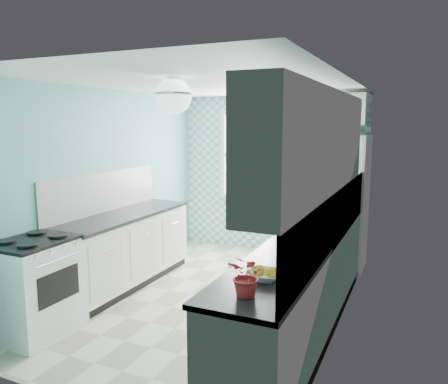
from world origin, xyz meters
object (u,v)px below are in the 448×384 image
at_px(fridge, 336,202).
at_px(microwave, 339,124).
at_px(sink, 322,224).
at_px(potted_plant, 248,276).
at_px(ceiling_light, 174,96).
at_px(stove, 36,285).
at_px(fruit_bowl, 265,276).

xyz_separation_m(fridge, microwave, (0.00, 0.00, 1.10)).
xyz_separation_m(sink, potted_plant, (-0.00, -2.33, 0.15)).
distance_m(ceiling_light, stove, 2.30).
height_order(fridge, potted_plant, fridge).
relative_size(fridge, microwave, 3.64).
distance_m(ceiling_light, potted_plant, 2.06).
height_order(fruit_bowl, microwave, microwave).
distance_m(fridge, stove, 4.04).
bearing_deg(fruit_bowl, potted_plant, -90.00).
height_order(ceiling_light, sink, ceiling_light).
bearing_deg(microwave, sink, 95.17).
bearing_deg(microwave, stove, 56.08).
xyz_separation_m(fruit_bowl, microwave, (-0.09, 3.36, 1.08)).
height_order(potted_plant, microwave, microwave).
bearing_deg(potted_plant, fruit_bowl, 90.00).
xyz_separation_m(stove, potted_plant, (2.40, -0.43, 0.59)).
distance_m(fridge, potted_plant, 3.71).
relative_size(sink, potted_plant, 1.87).
distance_m(ceiling_light, microwave, 2.83).
bearing_deg(sink, microwave, 93.41).
distance_m(fridge, sink, 1.37).
distance_m(stove, fruit_bowl, 2.45).
bearing_deg(sink, potted_plant, -90.64).
bearing_deg(fruit_bowl, microwave, 91.53).
bearing_deg(fridge, potted_plant, -91.99).
bearing_deg(ceiling_light, sink, 45.33).
relative_size(fridge, sink, 3.58).
xyz_separation_m(potted_plant, microwave, (-0.09, 3.70, 0.97)).
relative_size(ceiling_light, fridge, 0.18).
height_order(fridge, stove, fridge).
bearing_deg(ceiling_light, fridge, 66.79).
height_order(stove, potted_plant, potted_plant).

